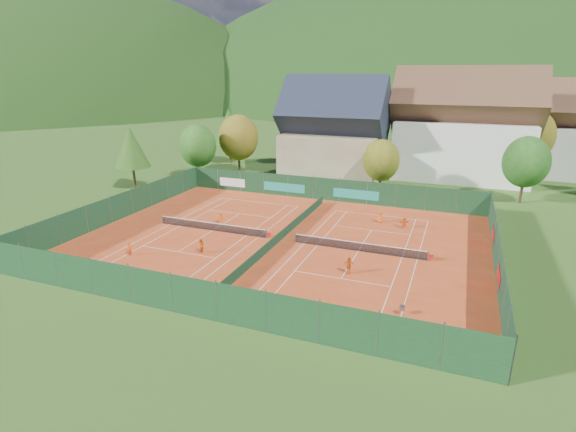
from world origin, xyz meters
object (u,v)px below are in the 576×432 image
Objects in this scene: hotel_block_a at (463,132)px; player_left_mid at (201,246)px; player_right_far_b at (404,223)px; ball_hopper at (402,308)px; chalet at (334,136)px; hotel_block_b at (555,135)px; player_left_near at (130,249)px; player_left_far at (221,218)px; player_right_near at (349,265)px; player_right_far_a at (380,217)px.

hotel_block_a is 14.44× the size of player_left_mid.
ball_hopper is at bearing 73.07° from player_right_far_b.
hotel_block_b is (33.00, 14.00, -0.01)m from chalet.
player_left_near is 0.93× the size of player_left_far.
hotel_block_a is 16.37× the size of player_left_near.
ball_hopper is at bearing -69.78° from player_right_near.
player_left_mid is at bearing 16.06° from player_right_far_b.
player_left_near is (-41.60, -52.84, -5.96)m from hotel_block_b.
hotel_block_a reaches higher than player_right_far_a.
player_right_far_b is (2.80, -0.96, -0.05)m from player_right_far_a.
hotel_block_a is 15.99× the size of player_right_far_a.
hotel_block_b reaches higher than player_right_far_b.
player_right_far_b is at bearing 129.20° from player_right_far_a.
player_right_far_b is at bearing -56.82° from chalet.
player_left_mid is at bearing -117.42° from hotel_block_a.
player_right_far_a is (16.64, 6.88, -0.03)m from player_left_far.
player_right_far_b is (2.87, 13.54, -0.15)m from player_right_near.
player_right_far_a is (0.07, 14.50, -0.10)m from player_right_near.
player_right_far_a is (19.99, 18.09, 0.02)m from player_left_near.
hotel_block_b is at bearing -153.71° from player_right_far_a.
chalet is 24.41m from player_right_far_a.
player_left_near is at bearing 62.90° from player_left_far.
player_left_far is at bearing 149.39° from ball_hopper.
player_left_mid is at bearing 15.13° from player_right_far_a.
player_right_far_a is 2.96m from player_right_far_b.
player_right_far_b is (14.20, -21.71, -6.00)m from chalet.
player_right_near reaches higher than player_right_far_b.
player_right_far_a is (-5.09, 19.74, 0.12)m from ball_hopper.
chalet is 10.43× the size of player_right_near.
ball_hopper is 18.91m from player_right_far_b.
player_left_mid is 8.64m from player_left_far.
hotel_block_b is 56.84m from player_left_far.
player_left_near is 28.51m from player_right_far_b.
player_right_near reaches higher than player_left_near.
player_left_near is at bearing 10.29° from player_right_far_a.
hotel_block_a is (19.00, 6.00, 0.76)m from chalet.
player_right_far_a reaches higher than player_right_far_b.
player_right_near reaches higher than ball_hopper.
player_right_near is (19.93, 3.59, 0.12)m from player_left_near.
hotel_block_b is at bearing 22.99° from chalet.
player_left_mid is 0.96× the size of player_right_near.
player_right_near is (-21.67, -49.25, -5.84)m from hotel_block_b.
hotel_block_b is at bearing 81.86° from player_left_mid.
player_right_near reaches higher than player_right_far_a.
chalet reaches higher than hotel_block_b.
chalet reaches higher than player_left_far.
hotel_block_b is (14.00, 8.00, -0.76)m from hotel_block_a.
ball_hopper is 0.53× the size of player_left_mid.
chalet reaches higher than player_right_near.
hotel_block_a is 13.90× the size of player_right_near.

